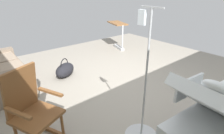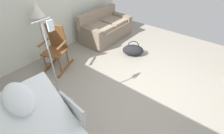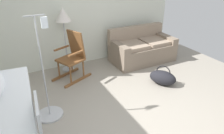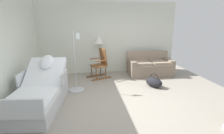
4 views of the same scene
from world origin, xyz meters
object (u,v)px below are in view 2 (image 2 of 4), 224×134
object	(u,v)px
couch	(105,29)
floor_lamp	(37,14)
duffel_bag	(133,50)
iv_pole	(61,96)
rocking_chair	(56,48)

from	to	relation	value
couch	floor_lamp	bearing A→B (deg)	169.57
duffel_bag	iv_pole	size ratio (longest dim) A/B	0.38
couch	iv_pole	distance (m)	2.90
rocking_chair	iv_pole	world-z (taller)	iv_pole
rocking_chair	duffel_bag	xyz separation A→B (m)	(1.56, -1.16, -0.35)
couch	duffel_bag	xyz separation A→B (m)	(-0.31, -1.23, -0.15)
couch	iv_pole	world-z (taller)	iv_pole
couch	iv_pole	size ratio (longest dim) A/B	0.95
couch	duffel_bag	size ratio (longest dim) A/B	2.49
floor_lamp	iv_pole	bearing A→B (deg)	-116.74
rocking_chair	floor_lamp	world-z (taller)	floor_lamp
iv_pole	couch	bearing A→B (deg)	23.86
rocking_chair	duffel_bag	distance (m)	1.97
couch	iv_pole	bearing A→B (deg)	-156.14
couch	floor_lamp	distance (m)	2.13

